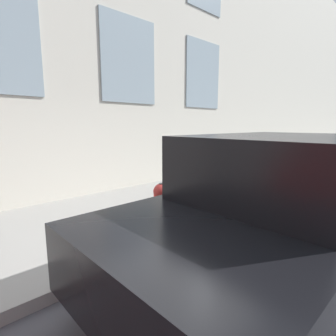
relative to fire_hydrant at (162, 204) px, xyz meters
name	(u,v)px	position (x,y,z in m)	size (l,w,h in m)	color
ground_plane	(177,248)	(-0.58, 0.22, -0.50)	(80.00, 80.00, 0.00)	#47474C
sidewalk	(118,216)	(1.02, 0.22, -0.43)	(3.20, 60.00, 0.14)	gray
fire_hydrant	(162,204)	(0.00, 0.00, 0.00)	(0.36, 0.47, 0.71)	red
person	(173,175)	(0.40, -0.66, 0.34)	(0.28, 0.19, 1.16)	#232328
parked_car_black_near	(282,198)	(-1.83, -0.34, 0.41)	(2.01, 4.87, 1.68)	black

